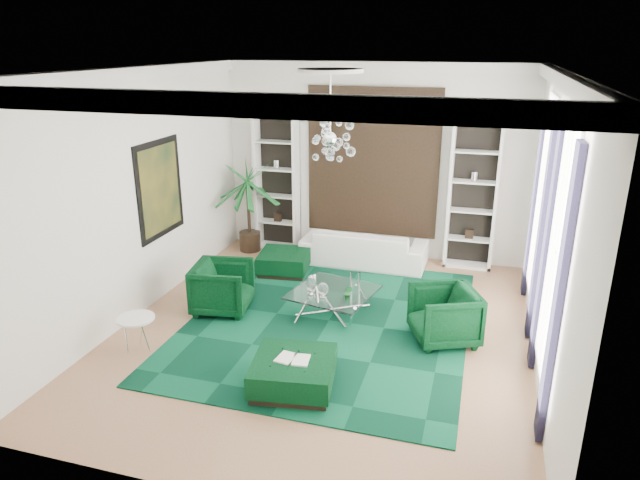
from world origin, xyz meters
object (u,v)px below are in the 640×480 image
(armchair_left, at_px, (223,287))
(palm, at_px, (248,195))
(ottoman_side, at_px, (284,262))
(ottoman_front, at_px, (294,373))
(side_table, at_px, (138,334))
(armchair_right, at_px, (444,315))
(coffee_table, at_px, (333,303))
(sofa, at_px, (364,247))

(armchair_left, height_order, palm, palm)
(ottoman_side, height_order, ottoman_front, same)
(side_table, bearing_deg, armchair_right, 20.10)
(armchair_left, xyz_separation_m, palm, (-0.70, 2.75, 0.79))
(ottoman_side, xyz_separation_m, side_table, (-1.00, -3.30, 0.05))
(coffee_table, bearing_deg, sofa, 90.00)
(ottoman_front, distance_m, side_table, 2.41)
(armchair_right, relative_size, ottoman_side, 0.99)
(ottoman_side, relative_size, side_table, 1.73)
(armchair_left, relative_size, side_table, 1.72)
(sofa, relative_size, side_table, 4.60)
(ottoman_front, bearing_deg, palm, 119.05)
(armchair_right, bearing_deg, palm, -146.98)
(ottoman_side, distance_m, side_table, 3.45)
(sofa, bearing_deg, ottoman_front, 91.35)
(sofa, height_order, ottoman_front, sofa)
(armchair_left, bearing_deg, sofa, -42.93)
(armchair_right, bearing_deg, armchair_left, -113.76)
(ottoman_front, distance_m, palm, 5.24)
(ottoman_side, xyz_separation_m, ottoman_front, (1.40, -3.55, 0.00))
(armchair_left, bearing_deg, coffee_table, -88.18)
(sofa, xyz_separation_m, ottoman_side, (-1.35, -0.85, -0.15))
(ottoman_side, bearing_deg, palm, 139.18)
(armchair_left, xyz_separation_m, ottoman_front, (1.80, -1.75, -0.21))
(armchair_left, xyz_separation_m, armchair_right, (3.50, 0.00, 0.00))
(coffee_table, height_order, side_table, side_table)
(armchair_left, distance_m, palm, 2.95)
(armchair_left, relative_size, coffee_table, 0.75)
(armchair_right, height_order, ottoman_side, armchair_right)
(side_table, bearing_deg, ottoman_side, 73.14)
(sofa, xyz_separation_m, armchair_right, (1.75, -2.65, 0.06))
(palm, bearing_deg, coffee_table, -44.41)
(armchair_left, relative_size, armchair_right, 1.00)
(coffee_table, distance_m, ottoman_front, 2.10)
(sofa, relative_size, palm, 1.00)
(ottoman_side, bearing_deg, sofa, 32.20)
(coffee_table, distance_m, ottoman_side, 1.98)
(sofa, bearing_deg, armchair_left, 57.26)
(sofa, bearing_deg, armchair_right, 124.14)
(side_table, distance_m, palm, 4.36)
(armchair_right, distance_m, ottoman_side, 3.59)
(armchair_right, distance_m, palm, 5.08)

